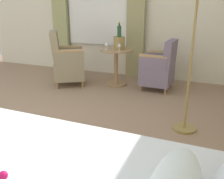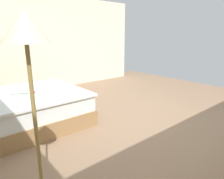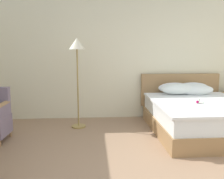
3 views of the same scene
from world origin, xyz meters
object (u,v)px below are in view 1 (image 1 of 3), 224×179
side_table_round (116,65)px  floor_lamp_brass (197,7)px  wine_glass_near_bucket (106,44)px  armchair_by_window (159,68)px  champagne_bucket (119,41)px  armchair_facing_bed (66,62)px  wine_glass_near_edge (119,45)px

side_table_round → floor_lamp_brass: bearing=46.2°
side_table_round → wine_glass_near_bucket: wine_glass_near_bucket is taller
wine_glass_near_bucket → armchair_by_window: armchair_by_window is taller
floor_lamp_brass → champagne_bucket: floor_lamp_brass is taller
floor_lamp_brass → wine_glass_near_bucket: size_ratio=12.77×
champagne_bucket → armchair_facing_bed: size_ratio=0.50×
floor_lamp_brass → side_table_round: bearing=-133.8°
floor_lamp_brass → wine_glass_near_edge: bearing=-133.1°
side_table_round → armchair_facing_bed: size_ratio=0.66×
side_table_round → armchair_facing_bed: bearing=-67.9°
wine_glass_near_bucket → wine_glass_near_edge: 0.31m
wine_glass_near_edge → armchair_by_window: armchair_by_window is taller
floor_lamp_brass → side_table_round: 2.26m
armchair_by_window → wine_glass_near_edge: bearing=-76.0°
champagne_bucket → armchair_by_window: (0.03, 0.78, -0.43)m
wine_glass_near_bucket → armchair_facing_bed: bearing=-65.5°
wine_glass_near_bucket → armchair_facing_bed: armchair_facing_bed is taller
champagne_bucket → armchair_by_window: bearing=87.9°
floor_lamp_brass → wine_glass_near_edge: (-1.25, -1.34, -0.66)m
side_table_round → champagne_bucket: size_ratio=1.33×
side_table_round → armchair_facing_bed: 0.94m
wine_glass_near_bucket → wine_glass_near_edge: size_ratio=0.90×
floor_lamp_brass → armchair_facing_bed: bearing=-114.1°
floor_lamp_brass → armchair_facing_bed: (-1.04, -2.31, -1.00)m
champagne_bucket → wine_glass_near_bucket: size_ratio=3.71×
side_table_round → armchair_by_window: armchair_by_window is taller
side_table_round → armchair_by_window: bearing=92.7°
wine_glass_near_bucket → wine_glass_near_edge: (0.10, 0.29, 0.01)m
side_table_round → champagne_bucket: (-0.07, 0.03, 0.43)m
floor_lamp_brass → champagne_bucket: size_ratio=3.44×
wine_glass_near_edge → armchair_by_window: (-0.17, 0.70, -0.39)m
floor_lamp_brass → wine_glass_near_bucket: (-1.35, -1.63, -0.66)m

